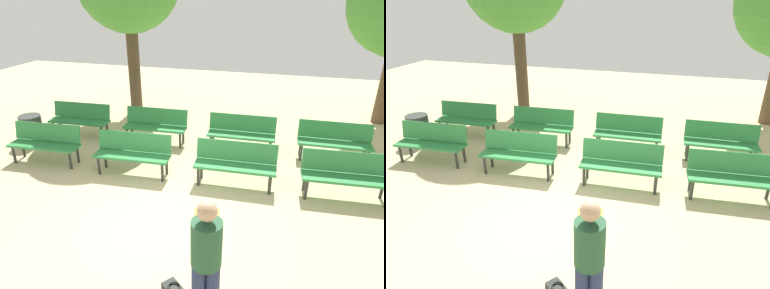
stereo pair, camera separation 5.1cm
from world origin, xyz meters
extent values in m
plane|color=#CCB789|center=(0.00, 0.00, 0.00)|extent=(24.00, 24.00, 0.00)
cube|color=#2D8442|center=(-3.25, 1.38, 0.43)|extent=(1.62, 0.54, 0.05)
cube|color=#2D8442|center=(-3.26, 1.58, 0.68)|extent=(1.60, 0.22, 0.40)
cylinder|color=#2D332D|center=(-3.94, 1.18, 0.20)|extent=(0.06, 0.06, 0.40)
cylinder|color=#2D332D|center=(-2.54, 1.26, 0.20)|extent=(0.06, 0.06, 0.40)
cylinder|color=#2D332D|center=(-3.96, 1.49, 0.20)|extent=(0.06, 0.06, 0.40)
cylinder|color=#2D332D|center=(-2.56, 1.58, 0.20)|extent=(0.06, 0.06, 0.40)
cube|color=#2D8442|center=(-1.13, 1.42, 0.43)|extent=(1.62, 0.54, 0.05)
cube|color=#2D8442|center=(-1.14, 1.62, 0.68)|extent=(1.60, 0.22, 0.40)
cylinder|color=#2D332D|center=(-1.82, 1.22, 0.20)|extent=(0.06, 0.06, 0.40)
cylinder|color=#2D332D|center=(-0.42, 1.30, 0.20)|extent=(0.06, 0.06, 0.40)
cylinder|color=#2D332D|center=(-1.84, 1.54, 0.20)|extent=(0.06, 0.06, 0.40)
cylinder|color=#2D332D|center=(-0.44, 1.62, 0.20)|extent=(0.06, 0.06, 0.40)
cube|color=#2D8442|center=(1.02, 1.53, 0.43)|extent=(1.62, 0.50, 0.05)
cube|color=#2D8442|center=(1.01, 1.73, 0.68)|extent=(1.60, 0.19, 0.40)
cylinder|color=#2D332D|center=(0.33, 1.34, 0.20)|extent=(0.06, 0.06, 0.40)
cylinder|color=#2D332D|center=(1.73, 1.40, 0.20)|extent=(0.06, 0.06, 0.40)
cylinder|color=#2D332D|center=(0.31, 1.66, 0.20)|extent=(0.06, 0.06, 0.40)
cylinder|color=#2D332D|center=(1.71, 1.72, 0.20)|extent=(0.06, 0.06, 0.40)
cube|color=#2D8442|center=(3.07, 1.61, 0.43)|extent=(1.63, 0.55, 0.05)
cube|color=#2D8442|center=(3.06, 1.81, 0.68)|extent=(1.60, 0.23, 0.40)
cylinder|color=#2D332D|center=(2.39, 1.40, 0.20)|extent=(0.06, 0.06, 0.40)
cylinder|color=#2D332D|center=(2.37, 1.72, 0.20)|extent=(0.06, 0.06, 0.40)
cylinder|color=#2D332D|center=(3.76, 1.82, 0.20)|extent=(0.06, 0.06, 0.40)
cube|color=#2D8442|center=(-3.36, 2.95, 0.43)|extent=(1.62, 0.52, 0.05)
cube|color=#2D8442|center=(-3.37, 3.15, 0.68)|extent=(1.60, 0.20, 0.40)
cylinder|color=#2D332D|center=(-4.05, 2.75, 0.20)|extent=(0.06, 0.06, 0.40)
cylinder|color=#2D332D|center=(-2.65, 2.82, 0.20)|extent=(0.06, 0.06, 0.40)
cylinder|color=#2D332D|center=(-4.06, 3.07, 0.20)|extent=(0.06, 0.06, 0.40)
cylinder|color=#2D332D|center=(-2.67, 3.14, 0.20)|extent=(0.06, 0.06, 0.40)
cube|color=#2D8442|center=(-1.26, 3.06, 0.43)|extent=(1.62, 0.52, 0.05)
cube|color=#2D8442|center=(-1.27, 3.26, 0.68)|extent=(1.60, 0.20, 0.40)
cylinder|color=#2D332D|center=(-1.95, 2.87, 0.20)|extent=(0.06, 0.06, 0.40)
cylinder|color=#2D332D|center=(-0.55, 2.94, 0.20)|extent=(0.06, 0.06, 0.40)
cylinder|color=#2D332D|center=(-1.96, 3.19, 0.20)|extent=(0.06, 0.06, 0.40)
cylinder|color=#2D332D|center=(-0.57, 3.26, 0.20)|extent=(0.06, 0.06, 0.40)
cube|color=#2D8442|center=(0.92, 3.14, 0.43)|extent=(1.61, 0.48, 0.05)
cube|color=#2D8442|center=(0.91, 3.34, 0.68)|extent=(1.60, 0.17, 0.40)
cylinder|color=#2D332D|center=(0.22, 2.96, 0.20)|extent=(0.06, 0.06, 0.40)
cylinder|color=#2D332D|center=(1.62, 3.00, 0.20)|extent=(0.06, 0.06, 0.40)
cylinder|color=#2D332D|center=(0.21, 3.28, 0.20)|extent=(0.06, 0.06, 0.40)
cylinder|color=#2D332D|center=(1.61, 3.32, 0.20)|extent=(0.06, 0.06, 0.40)
cube|color=#2D8442|center=(3.02, 3.21, 0.43)|extent=(1.61, 0.48, 0.05)
cube|color=#2D8442|center=(3.02, 3.41, 0.68)|extent=(1.60, 0.16, 0.40)
cylinder|color=#2D332D|center=(2.32, 3.04, 0.20)|extent=(0.06, 0.06, 0.40)
cylinder|color=#2D332D|center=(3.72, 3.07, 0.20)|extent=(0.06, 0.06, 0.40)
cylinder|color=#2D332D|center=(2.32, 3.36, 0.20)|extent=(0.06, 0.06, 0.40)
cylinder|color=#2D332D|center=(3.72, 3.39, 0.20)|extent=(0.06, 0.06, 0.40)
cylinder|color=#4C3A28|center=(-2.74, 5.24, 1.51)|extent=(0.37, 0.37, 3.02)
cylinder|color=#235133|center=(1.16, -1.55, 1.12)|extent=(0.41, 0.41, 0.55)
sphere|color=tan|center=(1.16, -1.55, 1.54)|extent=(0.22, 0.22, 0.22)
cube|color=yellow|center=(1.10, -1.30, 1.15)|extent=(0.31, 0.24, 0.36)
torus|color=black|center=(0.75, -1.46, 0.28)|extent=(0.16, 0.16, 0.02)
cylinder|color=#383D38|center=(-4.29, 2.25, 0.37)|extent=(0.54, 0.54, 0.73)
camera|label=1|loc=(1.76, -4.27, 3.55)|focal=31.27mm
camera|label=2|loc=(1.81, -4.26, 3.55)|focal=31.27mm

